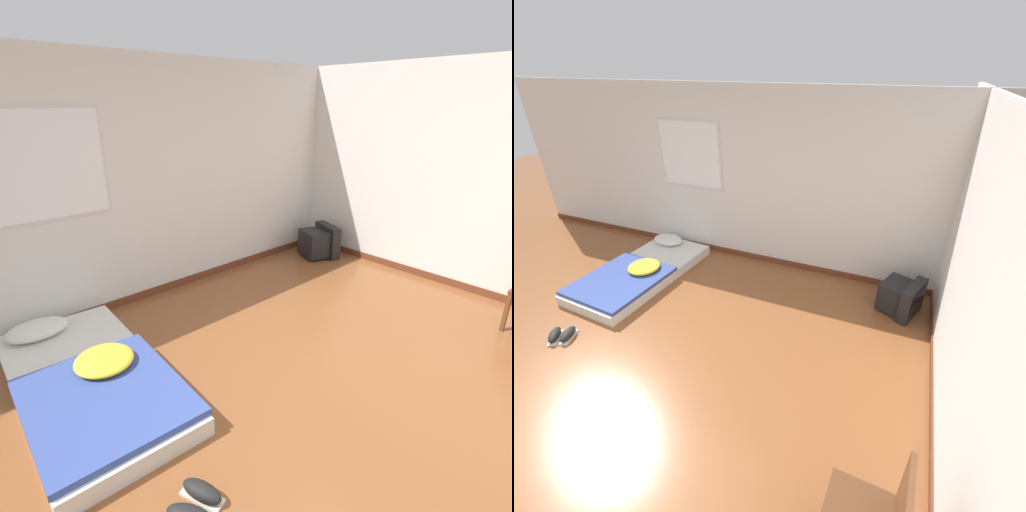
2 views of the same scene
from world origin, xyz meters
The scene contains 5 objects.
ground_plane centered at (0.00, 0.00, 0.00)m, with size 20.00×20.00×0.00m, color brown.
wall_back centered at (-0.01, 2.94, 1.29)m, with size 8.40×0.08×2.60m.
mattress_bed centered at (-1.05, 1.76, 0.10)m, with size 1.14×2.13×0.29m.
crt_tv centered at (2.60, 2.39, 0.22)m, with size 0.58×0.59×0.46m.
sneaker_pair centered at (-1.01, 0.34, 0.05)m, with size 0.34×0.35×0.10m.
Camera 1 is at (-1.83, -1.03, 2.13)m, focal length 28.00 mm.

